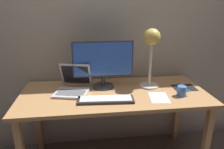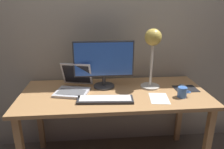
{
  "view_description": "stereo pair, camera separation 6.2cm",
  "coord_description": "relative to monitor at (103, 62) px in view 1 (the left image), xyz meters",
  "views": [
    {
      "loc": [
        -0.23,
        -1.66,
        1.48
      ],
      "look_at": [
        -0.02,
        -0.05,
        0.92
      ],
      "focal_mm": 33.76,
      "sensor_mm": 36.0,
      "label": 1
    },
    {
      "loc": [
        -0.16,
        -1.67,
        1.48
      ],
      "look_at": [
        -0.02,
        -0.05,
        0.92
      ],
      "focal_mm": 33.76,
      "sensor_mm": 36.0,
      "label": 2
    }
  ],
  "objects": [
    {
      "name": "coffee_mug",
      "position": [
        0.63,
        -0.27,
        -0.2
      ],
      "size": [
        0.11,
        0.07,
        0.09
      ],
      "color": "#3F72CC",
      "rests_on": "desk"
    },
    {
      "name": "keyboard_main",
      "position": [
        -0.01,
        -0.29,
        -0.23
      ],
      "size": [
        0.45,
        0.17,
        0.03
      ],
      "color": "#28282B",
      "rests_on": "desk"
    },
    {
      "name": "laptop",
      "position": [
        -0.26,
        -0.06,
        -0.18
      ],
      "size": [
        0.34,
        0.36,
        0.23
      ],
      "color": "silver",
      "rests_on": "desk"
    },
    {
      "name": "mouse",
      "position": [
        0.71,
        -0.1,
        -0.22
      ],
      "size": [
        0.06,
        0.1,
        0.03
      ],
      "primitive_type": "ellipsoid",
      "color": "#28282B",
      "rests_on": "mousepad"
    },
    {
      "name": "mousepad",
      "position": [
        0.73,
        -0.11,
        -0.24
      ],
      "size": [
        0.2,
        0.16,
        0.0
      ],
      "primitive_type": "cube",
      "color": "black",
      "rests_on": "desk"
    },
    {
      "name": "desk",
      "position": [
        0.08,
        -0.13,
        -0.32
      ],
      "size": [
        1.6,
        0.7,
        0.74
      ],
      "color": "tan",
      "rests_on": "ground"
    },
    {
      "name": "monitor",
      "position": [
        0.0,
        0.0,
        0.0
      ],
      "size": [
        0.53,
        0.19,
        0.42
      ],
      "color": "#38383A",
      "rests_on": "desk"
    },
    {
      "name": "desk_lamp",
      "position": [
        0.42,
        -0.04,
        0.15
      ],
      "size": [
        0.17,
        0.17,
        0.53
      ],
      "color": "beige",
      "rests_on": "desk"
    },
    {
      "name": "paper_sheet_near_mouse",
      "position": [
        0.43,
        -0.29,
        -0.24
      ],
      "size": [
        0.17,
        0.23,
        0.0
      ],
      "primitive_type": "cube",
      "rotation": [
        0.0,
        0.0,
        -0.13
      ],
      "color": "white",
      "rests_on": "desk"
    },
    {
      "name": "back_wall",
      "position": [
        0.08,
        0.27,
        0.32
      ],
      "size": [
        4.8,
        0.06,
        2.6
      ],
      "primitive_type": "cube",
      "color": "#B2A893",
      "rests_on": "ground"
    }
  ]
}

